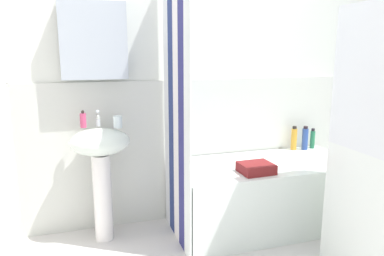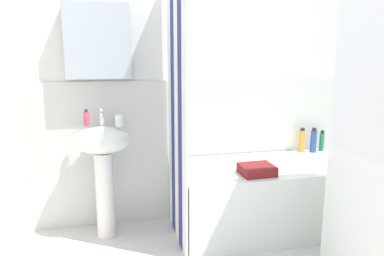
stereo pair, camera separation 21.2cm
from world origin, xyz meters
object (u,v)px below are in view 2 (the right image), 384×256
at_px(toothbrush_cup, 120,121).
at_px(lotion_bottle, 322,141).
at_px(soap_dispenser, 87,118).
at_px(conditioner_bottle, 313,141).
at_px(bathtub, 268,197).
at_px(towel_folded, 257,170).
at_px(sink, 103,157).
at_px(body_wash_bottle, 302,141).

bearing_deg(toothbrush_cup, lotion_bottle, 4.15).
height_order(soap_dispenser, lotion_bottle, soap_dispenser).
bearing_deg(lotion_bottle, toothbrush_cup, -175.85).
distance_m(lotion_bottle, conditioner_bottle, 0.10).
relative_size(soap_dispenser, conditioner_bottle, 0.59).
height_order(toothbrush_cup, lotion_bottle, toothbrush_cup).
height_order(soap_dispenser, toothbrush_cup, soap_dispenser).
bearing_deg(conditioner_bottle, bathtub, -153.88).
bearing_deg(conditioner_bottle, toothbrush_cup, -176.39).
bearing_deg(towel_folded, sink, 161.65).
relative_size(bathtub, towel_folded, 6.10).
relative_size(sink, bathtub, 0.60).
bearing_deg(towel_folded, conditioner_bottle, 32.42).
bearing_deg(soap_dispenser, toothbrush_cup, -19.03).
distance_m(toothbrush_cup, bathtub, 1.34).
bearing_deg(bathtub, body_wash_bottle, 33.62).
height_order(conditioner_bottle, body_wash_bottle, same).
relative_size(sink, soap_dispenser, 6.74).
bearing_deg(bathtub, sink, 172.78).
xyz_separation_m(body_wash_bottle, towel_folded, (-0.63, -0.49, -0.07)).
distance_m(toothbrush_cup, body_wash_bottle, 1.63).
bearing_deg(toothbrush_cup, bathtub, -7.71).
relative_size(toothbrush_cup, towel_folded, 0.37).
relative_size(conditioner_bottle, body_wash_bottle, 1.00).
bearing_deg(bathtub, lotion_bottle, 24.30).
xyz_separation_m(bathtub, lotion_bottle, (0.63, 0.29, 0.36)).
relative_size(conditioner_bottle, towel_folded, 0.91).
relative_size(toothbrush_cup, body_wash_bottle, 0.40).
relative_size(soap_dispenser, toothbrush_cup, 1.47).
height_order(sink, lotion_bottle, sink).
relative_size(lotion_bottle, towel_folded, 0.77).
relative_size(sink, conditioner_bottle, 4.00).
distance_m(sink, soap_dispenser, 0.32).
bearing_deg(lotion_bottle, towel_folded, -149.54).
bearing_deg(body_wash_bottle, toothbrush_cup, -175.13).
bearing_deg(towel_folded, bathtub, 46.04).
bearing_deg(towel_folded, lotion_bottle, 30.46).
relative_size(soap_dispenser, towel_folded, 0.54).
xyz_separation_m(soap_dispenser, conditioner_bottle, (1.94, 0.02, -0.29)).
bearing_deg(bathtub, towel_folded, -133.96).
distance_m(soap_dispenser, conditioner_bottle, 1.96).
distance_m(sink, towel_folded, 1.16).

